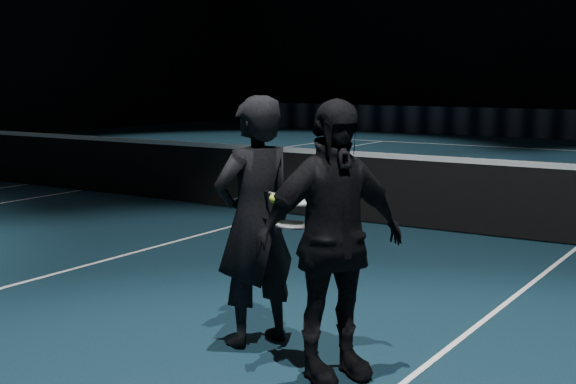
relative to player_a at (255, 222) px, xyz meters
name	(u,v)px	position (x,y,z in m)	size (l,w,h in m)	color
floor	(281,213)	(-2.85, 4.77, -0.91)	(36.00, 36.00, 0.00)	black
court_lines	(281,213)	(-2.85, 4.77, -0.91)	(10.98, 23.78, 0.01)	white
net_mesh	(281,182)	(-2.85, 4.77, -0.46)	(12.80, 0.02, 0.86)	black
net_tape	(281,149)	(-2.85, 4.77, 0.00)	(12.80, 0.03, 0.07)	white
sponsor_backdrop	(558,124)	(-2.85, 20.27, -0.46)	(22.00, 0.15, 0.90)	black
player_a	(255,222)	(0.00, 0.00, 0.00)	(0.67, 0.44, 1.82)	black
player_b	(331,241)	(0.80, -0.29, 0.00)	(1.07, 0.45, 1.82)	black
racket_lower	(293,225)	(0.42, -0.15, 0.04)	(0.68, 0.22, 0.03)	black
racket_upper	(293,201)	(0.39, -0.10, 0.20)	(0.68, 0.22, 0.03)	black
tennis_balls	(276,197)	(0.24, -0.08, 0.21)	(0.12, 0.10, 0.12)	#B3E330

